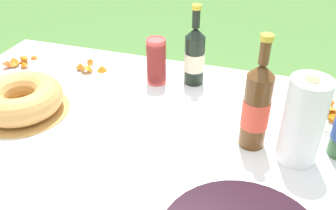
% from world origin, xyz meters
% --- Properties ---
extents(garden_table, '(1.52, 1.10, 0.67)m').
position_xyz_m(garden_table, '(0.00, 0.00, 0.61)').
color(garden_table, '#A87A47').
rests_on(garden_table, ground_plane).
extents(tablecloth, '(1.53, 1.11, 0.10)m').
position_xyz_m(tablecloth, '(0.00, 0.00, 0.66)').
color(tablecloth, white).
rests_on(tablecloth, garden_table).
extents(bundt_cake, '(0.31, 0.31, 0.10)m').
position_xyz_m(bundt_cake, '(-0.40, 0.04, 0.73)').
color(bundt_cake, tan).
rests_on(bundt_cake, tablecloth).
extents(cup_stack, '(0.07, 0.07, 0.18)m').
position_xyz_m(cup_stack, '(-0.04, 0.36, 0.77)').
color(cup_stack, '#E04C47').
rests_on(cup_stack, tablecloth).
extents(cider_bottle_amber, '(0.08, 0.08, 0.35)m').
position_xyz_m(cider_bottle_amber, '(0.35, 0.09, 0.81)').
color(cider_bottle_amber, brown).
rests_on(cider_bottle_amber, tablecloth).
extents(juice_bottle_red, '(0.08, 0.08, 0.30)m').
position_xyz_m(juice_bottle_red, '(0.10, 0.40, 0.79)').
color(juice_bottle_red, black).
rests_on(juice_bottle_red, tablecloth).
extents(snack_plate_left, '(0.23, 0.23, 0.05)m').
position_xyz_m(snack_plate_left, '(-0.61, 0.32, 0.69)').
color(snack_plate_left, white).
rests_on(snack_plate_left, tablecloth).
extents(snack_plate_right, '(0.20, 0.20, 0.05)m').
position_xyz_m(snack_plate_right, '(-0.31, 0.36, 0.69)').
color(snack_plate_right, white).
rests_on(snack_plate_right, tablecloth).
extents(snack_plate_far, '(0.24, 0.24, 0.06)m').
position_xyz_m(snack_plate_far, '(0.59, 0.32, 0.69)').
color(snack_plate_far, white).
rests_on(snack_plate_far, tablecloth).
extents(paper_towel_roll, '(0.11, 0.11, 0.25)m').
position_xyz_m(paper_towel_roll, '(0.48, 0.07, 0.80)').
color(paper_towel_roll, white).
rests_on(paper_towel_roll, tablecloth).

